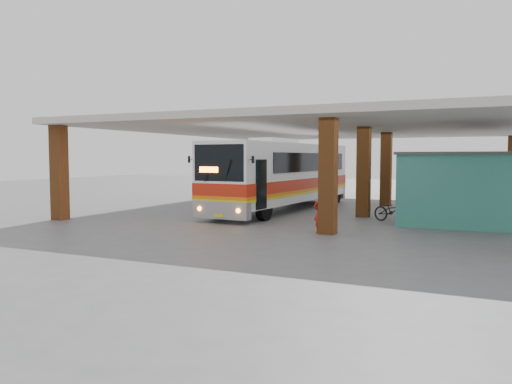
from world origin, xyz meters
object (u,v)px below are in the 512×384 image
at_px(motorcycle, 394,210).
at_px(pedestrian, 321,213).
at_px(coach_bus, 283,175).
at_px(red_chair, 415,201).

distance_m(motorcycle, pedestrian, 4.84).
bearing_deg(coach_bus, red_chair, 35.63).
bearing_deg(red_chair, pedestrian, -82.68).
bearing_deg(coach_bus, pedestrian, -54.98).
bearing_deg(motorcycle, red_chair, 21.72).
height_order(coach_bus, pedestrian, coach_bus).
bearing_deg(motorcycle, coach_bus, 89.38).
height_order(coach_bus, motorcycle, coach_bus).
height_order(pedestrian, red_chair, pedestrian).
xyz_separation_m(coach_bus, motorcycle, (6.36, -2.69, -1.39)).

